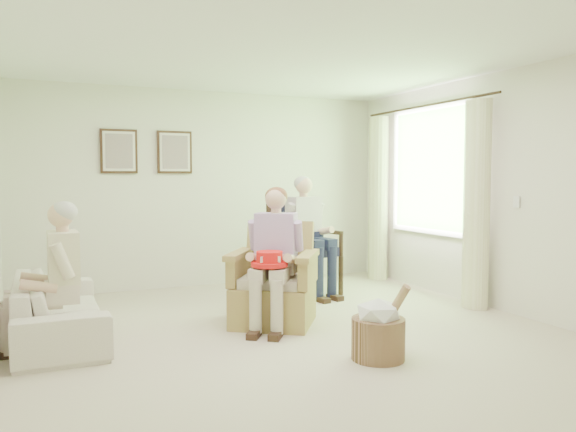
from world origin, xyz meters
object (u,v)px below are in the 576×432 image
object	(u,v)px
wood_armchair	(301,245)
person_wicker	(277,248)
sofa	(58,308)
hatbox	(379,329)
wicker_armchair	(272,292)
person_dark	(308,226)
red_hat	(269,260)
person_sofa	(59,269)

from	to	relation	value
wood_armchair	person_wicker	bearing A→B (deg)	-134.31
sofa	hatbox	xyz separation A→B (m)	(2.32, -1.69, -0.03)
sofa	person_wicker	distance (m)	2.08
wicker_armchair	wood_armchair	xyz separation A→B (m)	(0.90, 1.22, 0.29)
wicker_armchair	person_dark	xyz separation A→B (m)	(0.90, 1.04, 0.54)
wood_armchair	red_hat	size ratio (longest dim) A/B	3.24
wicker_armchair	person_sofa	world-z (taller)	person_sofa
person_wicker	red_hat	size ratio (longest dim) A/B	3.88
sofa	person_wicker	size ratio (longest dim) A/B	1.41
person_sofa	red_hat	xyz separation A→B (m)	(1.82, -0.23, -0.01)
wood_armchair	person_wicker	world-z (taller)	person_wicker
red_hat	wood_armchair	bearing A→B (deg)	55.34
wicker_armchair	red_hat	bearing A→B (deg)	-81.94
wood_armchair	person_dark	size ratio (longest dim) A/B	0.77
wicker_armchair	sofa	distance (m)	1.99
hatbox	person_wicker	bearing A→B (deg)	105.79
sofa	red_hat	xyz separation A→B (m)	(1.82, -0.61, 0.41)
wood_armchair	red_hat	bearing A→B (deg)	-135.41
person_wicker	hatbox	bearing A→B (deg)	-39.26
sofa	person_sofa	bearing A→B (deg)	180.00
red_hat	person_dark	bearing A→B (deg)	51.82
sofa	wood_armchair	bearing A→B (deg)	-72.46
person_wicker	red_hat	xyz separation A→B (m)	(-0.15, -0.16, -0.09)
wicker_armchair	red_hat	distance (m)	0.49
person_wicker	hatbox	xyz separation A→B (m)	(0.35, -1.24, -0.53)
wicker_armchair	wood_armchair	size ratio (longest dim) A/B	0.90
wood_armchair	sofa	xyz separation A→B (m)	(-2.87, -0.91, -0.34)
sofa	red_hat	distance (m)	1.96
red_hat	sofa	bearing A→B (deg)	161.44
person_wicker	person_sofa	distance (m)	1.97
person_dark	hatbox	xyz separation A→B (m)	(-0.55, -2.42, -0.62)
wood_armchair	sofa	distance (m)	3.03
person_dark	person_sofa	world-z (taller)	person_dark
wood_armchair	person_dark	distance (m)	0.31
wicker_armchair	person_dark	size ratio (longest dim) A/B	0.70
sofa	person_dark	xyz separation A→B (m)	(2.87, 0.72, 0.59)
wood_armchair	hatbox	bearing A→B (deg)	-112.67
wicker_armchair	person_sofa	bearing A→B (deg)	-143.22
person_dark	red_hat	world-z (taller)	person_dark
wicker_armchair	red_hat	xyz separation A→B (m)	(-0.15, -0.29, 0.36)
person_wicker	person_dark	xyz separation A→B (m)	(0.90, 1.17, 0.09)
wicker_armchair	person_dark	bearing A→B (deg)	84.09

